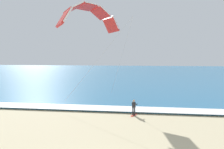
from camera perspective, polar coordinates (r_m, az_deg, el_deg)
The scene contains 5 objects.
sea at distance 84.91m, azimuth 6.35°, elevation 0.44°, with size 200.00×120.00×0.20m, color teal.
surf_foam at distance 26.46m, azimuth 2.50°, elevation -8.55°, with size 200.00×2.71×0.04m, color white.
surfboard at distance 24.49m, azimuth 5.47°, elevation -10.12°, with size 0.94×1.46×0.09m.
kitesurfer at distance 24.29m, azimuth 5.50°, elevation -8.02°, with size 0.65×0.64×1.69m.
kite_primary at distance 28.98m, azimuth -5.85°, elevation 14.83°, with size 8.70×8.37×11.56m.
Camera 1 is at (2.46, -10.54, 6.25)m, focal length 36.48 mm.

